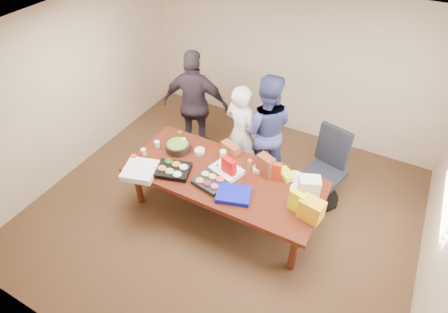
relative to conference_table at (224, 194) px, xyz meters
The scene contains 36 objects.
floor 0.39m from the conference_table, ahead, with size 5.50×5.00×0.02m, color #47301E.
ceiling 2.33m from the conference_table, ahead, with size 5.50×5.00×0.02m, color white.
wall_back 2.68m from the conference_table, 90.00° to the left, with size 5.50×0.04×2.70m, color beige.
wall_front 2.68m from the conference_table, 90.00° to the right, with size 5.50×0.04×2.70m, color beige.
wall_left 2.92m from the conference_table, behind, with size 0.04×5.00×2.70m, color beige.
conference_table is the anchor object (origin of this frame).
office_chair 1.54m from the conference_table, 37.56° to the left, with size 0.60×0.60×1.19m, color black.
person_center 1.01m from the conference_table, 101.13° to the left, with size 0.62×0.40×1.69m, color silver.
person_right 1.20m from the conference_table, 81.88° to the left, with size 0.90×0.70×1.85m, color #39407C.
person_left 1.68m from the conference_table, 136.19° to the left, with size 1.12×0.47×1.92m, color #2D222C.
veggie_tray 0.84m from the conference_table, 157.15° to the right, with size 0.47×0.37×0.07m, color black.
fruit_tray 0.48m from the conference_table, 111.18° to the right, with size 0.42×0.33×0.06m, color black.
sheet_cake 0.42m from the conference_table, 92.76° to the left, with size 0.42×0.32×0.07m, color white.
salad_bowl 1.01m from the conference_table, 169.61° to the left, with size 0.38×0.38×0.12m, color black.
chip_bag_blue 0.58m from the conference_table, 44.52° to the right, with size 0.45×0.33×0.07m, color #0E12B7.
chip_bag_red 0.53m from the conference_table, 17.54° to the left, with size 0.21×0.09×0.31m, color red.
chip_bag_yellow 1.23m from the conference_table, ahead, with size 0.20×0.08×0.31m, color #F3FC10.
chip_bag_orange 0.87m from the conference_table, 25.13° to the left, with size 0.17×0.07×0.26m, color #C23711.
mayo_jar 0.57m from the conference_table, 121.25° to the left, with size 0.10×0.10×0.15m, color silver.
mustard_bottle 0.60m from the conference_table, 50.34° to the left, with size 0.06×0.06×0.16m, color gold.
dressing_bottle 1.12m from the conference_table, 161.14° to the left, with size 0.07×0.07×0.21m, color brown.
ranch_bottle 0.99m from the conference_table, 162.86° to the left, with size 0.06×0.06×0.17m, color white.
banana_bunch 0.96m from the conference_table, 27.12° to the left, with size 0.25×0.15×0.08m, color #ECFF31.
bread_loaf 0.70m from the conference_table, 108.39° to the left, with size 0.30×0.13×0.12m, color #974728.
kraft_bag 0.78m from the conference_table, 32.04° to the left, with size 0.24×0.14×0.31m, color brown.
red_cup 1.42m from the conference_table, 164.16° to the right, with size 0.09×0.09×0.12m, color red.
clear_cup_a 1.35m from the conference_table, behind, with size 0.08×0.08×0.11m, color silver.
clear_cup_b 1.28m from the conference_table, behind, with size 0.08×0.08×0.11m, color white.
pizza_box_lower 1.25m from the conference_table, 153.94° to the right, with size 0.44×0.44×0.05m, color white.
pizza_box_upper 1.27m from the conference_table, 153.66° to the right, with size 0.44×0.44×0.05m, color white.
plate_a 1.13m from the conference_table, 13.11° to the left, with size 0.28×0.28×0.02m, color white.
plate_b 1.06m from the conference_table, 26.71° to the left, with size 0.23×0.23×0.01m, color white.
dip_bowl_a 0.63m from the conference_table, 39.41° to the left, with size 0.16×0.16×0.06m, color beige.
dip_bowl_b 0.74m from the conference_table, 155.40° to the left, with size 0.15×0.15×0.06m, color silver.
grocery_bag_white 1.28m from the conference_table, ahead, with size 0.27×0.20×0.29m, color white.
grocery_bag_yellow 1.41m from the conference_table, ahead, with size 0.29×0.20×0.29m, color yellow.
Camera 1 is at (1.76, -3.27, 4.32)m, focal length 29.25 mm.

